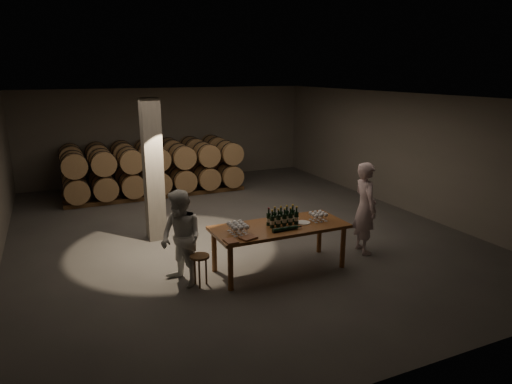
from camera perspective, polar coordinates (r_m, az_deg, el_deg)
name	(u,v)px	position (r m, az deg, el deg)	size (l,w,h in m)	color
room	(153,171)	(10.45, -12.74, 2.62)	(12.00, 12.00, 12.00)	#4A4745
tasting_table	(279,231)	(8.78, 2.95, -4.85)	(2.60, 1.10, 0.90)	brown
barrel_stack_back	(148,162)	(15.58, -13.39, 3.65)	(5.48, 0.95, 1.57)	#53361C
barrel_stack_front	(157,170)	(14.23, -12.28, 2.67)	(5.48, 0.95, 1.57)	#53361C
bottle_cluster	(283,218)	(8.75, 3.34, -3.32)	(0.61, 0.24, 0.35)	black
lying_bottles	(285,229)	(8.46, 3.70, -4.62)	(0.60, 0.08, 0.08)	black
glass_cluster_left	(238,226)	(8.32, -2.28, -4.22)	(0.31, 0.42, 0.19)	silver
glass_cluster_right	(318,214)	(9.08, 7.79, -2.77)	(0.30, 0.30, 0.17)	silver
plate	(303,223)	(8.92, 5.92, -3.82)	(0.27, 0.27, 0.02)	white
notebook_near	(248,238)	(8.07, -1.00, -5.73)	(0.28, 0.22, 0.03)	brown
notebook_corner	(231,241)	(7.95, -3.15, -6.13)	(0.21, 0.26, 0.02)	brown
pen	(253,238)	(8.09, -0.40, -5.76)	(0.01, 0.01, 0.13)	black
stool	(200,261)	(8.29, -7.03, -8.55)	(0.35, 0.35, 0.58)	#53361C
person_man	(365,208)	(9.84, 13.47, -1.95)	(0.71, 0.47, 1.95)	beige
person_woman	(181,239)	(8.25, -9.34, -5.77)	(0.85, 0.66, 1.75)	silver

